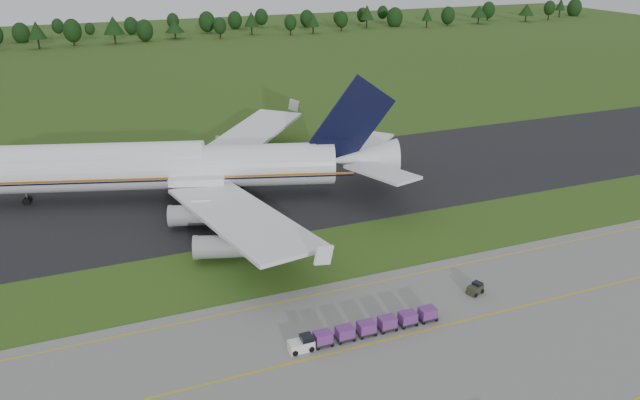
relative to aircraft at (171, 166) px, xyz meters
name	(u,v)px	position (x,y,z in m)	size (l,w,h in m)	color
ground	(295,260)	(12.16, -28.95, -6.11)	(600.00, 600.00, 0.00)	#2E4D17
taxiway	(243,191)	(12.16, -0.95, -6.07)	(300.00, 40.00, 0.08)	black
apron_markings	(382,372)	(12.16, -55.93, -6.05)	(300.00, 30.20, 0.01)	gold
tree_line	(107,29)	(3.84, 190.80, -0.15)	(526.63, 21.96, 11.81)	black
aircraft	(171,166)	(0.00, 0.00, 0.00)	(76.27, 71.19, 21.41)	white
baggage_train	(364,329)	(13.27, -49.16, -5.18)	(18.50, 1.68, 1.61)	white
utility_cart	(475,290)	(30.49, -46.21, -5.50)	(2.39, 1.91, 1.14)	#2A2C1F
edge_markers	(233,251)	(4.52, -23.42, -5.84)	(11.57, 0.30, 0.60)	orange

